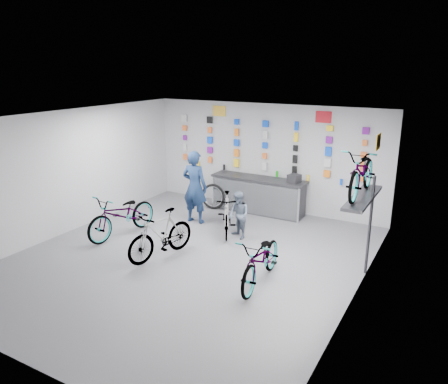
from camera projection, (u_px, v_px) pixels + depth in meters
The scene contains 21 objects.
floor at pixel (188, 258), 9.42m from camera, with size 8.00×8.00×0.00m, color #545459.
ceiling at pixel (185, 119), 8.57m from camera, with size 8.00×8.00×0.00m, color white.
wall_back at pixel (266, 157), 12.35m from camera, with size 7.00×7.00×0.00m, color silver.
wall_front at pixel (14, 268), 5.65m from camera, with size 7.00×7.00×0.00m, color silver.
wall_left at pixel (67, 172), 10.64m from camera, with size 8.00×8.00×0.00m, color silver.
wall_right at pixel (359, 220), 7.36m from camera, with size 8.00×8.00×0.00m, color silver.
counter at pixel (258, 195), 12.25m from camera, with size 2.70×0.66×1.00m.
merch_wall at pixel (266, 147), 12.19m from camera, with size 5.57×0.08×1.57m.
wall_bracket at pixel (364, 202), 8.45m from camera, with size 0.39×1.90×2.00m.
sign_left at pixel (219, 111), 12.69m from camera, with size 0.42×0.02×0.30m, color yellow.
sign_right at pixel (324, 117), 11.23m from camera, with size 0.42×0.02×0.30m, color red.
sign_side at pixel (378, 142), 8.05m from camera, with size 0.02×0.40×0.30m, color yellow.
bike_left at pixel (122, 215), 10.55m from camera, with size 0.71×2.03×1.07m, color gray.
bike_center at pixel (161, 234), 9.35m from camera, with size 0.49×1.74×1.05m, color gray.
bike_right at pixel (262, 260), 8.22m from camera, with size 0.65×1.87×0.98m, color gray.
bike_service at pixel (227, 214), 10.71m from camera, with size 0.47×1.66×1.00m, color gray.
bike_wall at pixel (363, 172), 8.32m from camera, with size 0.63×1.80×0.95m, color gray.
clerk at pixel (195, 187), 11.35m from camera, with size 0.70×0.46×1.92m, color #172A4E.
customer at pixel (239, 215), 10.38m from camera, with size 0.56×0.44×1.15m, color #505D6F.
spare_wheel at pixel (213, 197), 12.55m from camera, with size 0.75×0.21×0.74m.
register at pixel (294, 178), 11.59m from camera, with size 0.28×0.30×0.22m, color black.
Camera 1 is at (4.89, -7.16, 4.03)m, focal length 35.00 mm.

